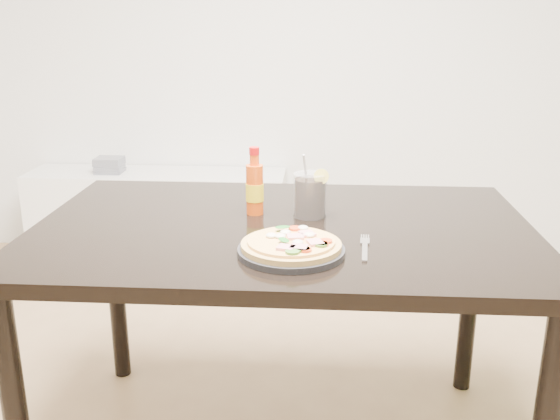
# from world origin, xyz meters

# --- Properties ---
(dining_table) EXTENTS (1.40, 0.90, 0.75)m
(dining_table) POSITION_xyz_m (-0.01, 0.49, 0.67)
(dining_table) COLOR black
(dining_table) RESTS_ON ground
(plate) EXTENTS (0.27, 0.27, 0.02)m
(plate) POSITION_xyz_m (0.03, 0.26, 0.76)
(plate) COLOR black
(plate) RESTS_ON dining_table
(pizza) EXTENTS (0.25, 0.25, 0.03)m
(pizza) POSITION_xyz_m (0.03, 0.26, 0.78)
(pizza) COLOR tan
(pizza) RESTS_ON plate
(hot_sauce_bottle) EXTENTS (0.06, 0.06, 0.20)m
(hot_sauce_bottle) POSITION_xyz_m (-0.10, 0.59, 0.83)
(hot_sauce_bottle) COLOR #DA490C
(hot_sauce_bottle) RESTS_ON dining_table
(cola_cup) EXTENTS (0.10, 0.10, 0.19)m
(cola_cup) POSITION_xyz_m (0.07, 0.58, 0.81)
(cola_cup) COLOR black
(cola_cup) RESTS_ON dining_table
(fork) EXTENTS (0.03, 0.19, 0.00)m
(fork) POSITION_xyz_m (0.21, 0.32, 0.75)
(fork) COLOR silver
(fork) RESTS_ON dining_table
(media_console) EXTENTS (1.40, 0.34, 0.50)m
(media_console) POSITION_xyz_m (-0.80, 2.07, 0.25)
(media_console) COLOR white
(media_console) RESTS_ON ground
(cd_stack) EXTENTS (0.14, 0.12, 0.08)m
(cd_stack) POSITION_xyz_m (-1.05, 2.05, 0.54)
(cd_stack) COLOR slate
(cd_stack) RESTS_ON media_console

